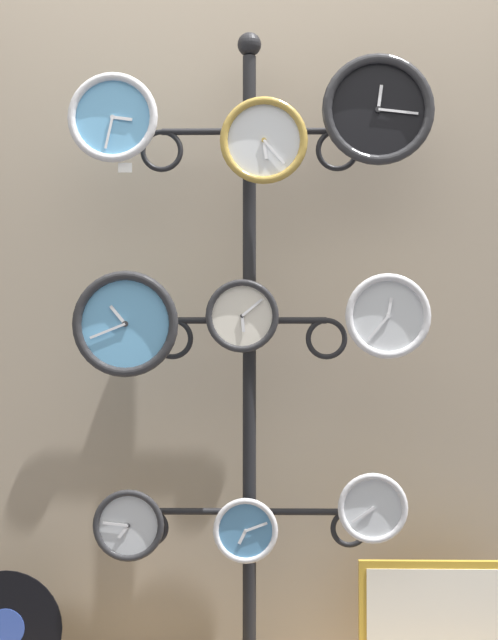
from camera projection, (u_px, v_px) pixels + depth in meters
name	position (u px, v px, depth m)	size (l,w,h in m)	color
shop_wall	(250.00, 232.00, 2.82)	(4.40, 0.04, 2.80)	gray
display_stand	(249.00, 446.00, 2.64)	(0.70, 0.36, 1.98)	black
clock_top_left	(113.00, 118.00, 2.57)	(0.26, 0.04, 0.26)	#60A8DB
clock_top_center	(264.00, 141.00, 2.58)	(0.26, 0.04, 0.26)	silver
clock_top_right	(378.00, 110.00, 2.57)	(0.33, 0.04, 0.33)	black
clock_middle_left	(126.00, 324.00, 2.55)	(0.31, 0.04, 0.31)	#60A8DB
clock_middle_center	(242.00, 316.00, 2.58)	(0.21, 0.04, 0.21)	silver
clock_middle_right	(388.00, 316.00, 2.56)	(0.25, 0.04, 0.25)	silver
clock_bottom_left	(129.00, 525.00, 2.55)	(0.21, 0.04, 0.21)	silver
clock_bottom_center	(246.00, 530.00, 2.56)	(0.19, 0.04, 0.19)	#4C84B2
clock_bottom_right	(373.00, 508.00, 2.53)	(0.20, 0.04, 0.20)	silver
vinyl_record	(6.00, 628.00, 2.57)	(0.33, 0.01, 0.33)	black
picture_frame	(433.00, 622.00, 2.58)	(0.43, 0.02, 0.35)	gold
price_tag_upper	(125.00, 168.00, 2.57)	(0.04, 0.00, 0.03)	white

